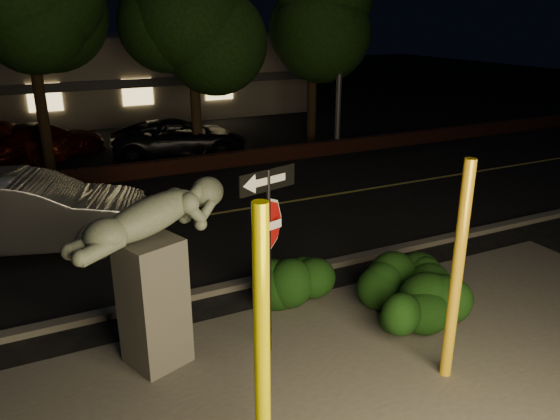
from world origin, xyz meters
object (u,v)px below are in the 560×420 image
object	(u,v)px
yellow_pole_left	(262,357)
yellow_pole_right	(457,274)
silver_sedan	(28,213)
parked_car_dark	(179,138)
parked_car_darkred	(43,141)
sculpture	(153,261)
signpost	(269,226)

from	to	relation	value
yellow_pole_left	yellow_pole_right	world-z (taller)	yellow_pole_left
silver_sedan	parked_car_dark	world-z (taller)	silver_sedan
yellow_pole_left	parked_car_darkred	bearing A→B (deg)	93.57
yellow_pole_right	silver_sedan	bearing A→B (deg)	123.98
sculpture	yellow_pole_right	bearing A→B (deg)	-50.98
parked_car_darkred	parked_car_dark	xyz separation A→B (m)	(4.55, -1.78, 0.02)
sculpture	silver_sedan	world-z (taller)	sculpture
silver_sedan	parked_car_dark	xyz separation A→B (m)	(5.42, 6.86, -0.18)
yellow_pole_left	signpost	distance (m)	2.62
yellow_pole_right	parked_car_darkred	xyz separation A→B (m)	(-4.27, 16.26, -0.97)
parked_car_darkred	sculpture	bearing A→B (deg)	157.30
yellow_pole_left	yellow_pole_right	distance (m)	3.27
yellow_pole_left	silver_sedan	xyz separation A→B (m)	(-1.92, 8.24, -0.82)
sculpture	parked_car_dark	xyz separation A→B (m)	(3.94, 12.28, -0.98)
signpost	sculpture	xyz separation A→B (m)	(-1.59, 0.51, -0.44)
parked_car_dark	yellow_pole_left	bearing A→B (deg)	176.65
sculpture	silver_sedan	size ratio (longest dim) A/B	0.52
silver_sedan	parked_car_dark	bearing A→B (deg)	-22.37
yellow_pole_right	signpost	world-z (taller)	yellow_pole_right
silver_sedan	yellow_pole_left	bearing A→B (deg)	-150.89
signpost	parked_car_darkred	bearing A→B (deg)	83.03
signpost	parked_car_darkred	distance (m)	14.81
yellow_pole_left	parked_car_dark	size ratio (longest dim) A/B	0.69
yellow_pole_left	parked_car_darkred	xyz separation A→B (m)	(-1.05, 16.88, -1.02)
yellow_pole_right	signpost	bearing A→B (deg)	140.58
silver_sedan	yellow_pole_right	bearing A→B (deg)	-130.05
yellow_pole_right	sculpture	size ratio (longest dim) A/B	1.21
yellow_pole_right	signpost	xyz separation A→B (m)	(-2.05, 1.69, 0.47)
parked_car_dark	yellow_pole_right	bearing A→B (deg)	-171.44
yellow_pole_right	signpost	size ratio (longest dim) A/B	1.11
yellow_pole_left	yellow_pole_right	bearing A→B (deg)	10.94
yellow_pole_right	parked_car_darkred	size ratio (longest dim) A/B	0.72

